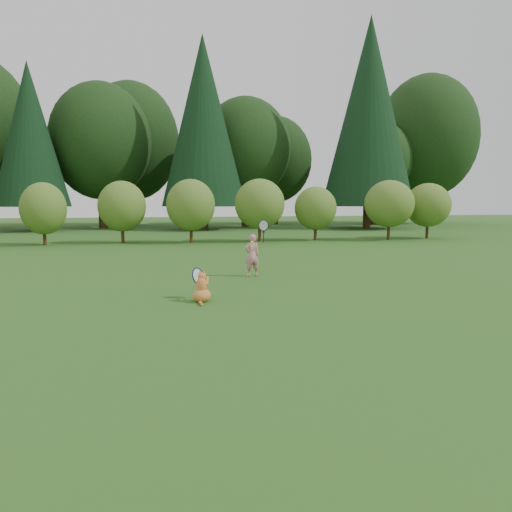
{
  "coord_description": "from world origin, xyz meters",
  "views": [
    {
      "loc": [
        -2.05,
        -9.06,
        1.81
      ],
      "look_at": [
        0.2,
        0.8,
        0.7
      ],
      "focal_mm": 35.0,
      "sensor_mm": 36.0,
      "label": 1
    }
  ],
  "objects": [
    {
      "name": "cat",
      "position": [
        -1.03,
        -0.14,
        0.29
      ],
      "size": [
        0.56,
        0.83,
        0.76
      ],
      "rotation": [
        0.0,
        0.0,
        -0.42
      ],
      "color": "orange",
      "rests_on": "ground"
    },
    {
      "name": "ground",
      "position": [
        0.0,
        0.0,
        0.0
      ],
      "size": [
        100.0,
        100.0,
        0.0
      ],
      "primitive_type": "plane",
      "color": "#235417",
      "rests_on": "ground"
    },
    {
      "name": "shrub_row",
      "position": [
        0.0,
        13.0,
        1.4
      ],
      "size": [
        28.0,
        3.0,
        2.8
      ],
      "primitive_type": null,
      "color": "#546E22",
      "rests_on": "ground"
    },
    {
      "name": "woodland_backdrop",
      "position": [
        0.0,
        23.0,
        7.5
      ],
      "size": [
        48.0,
        10.0,
        15.0
      ],
      "primitive_type": null,
      "color": "black",
      "rests_on": "ground"
    },
    {
      "name": "tennis_ball",
      "position": [
        0.15,
        0.95,
        0.97
      ],
      "size": [
        0.07,
        0.07,
        0.07
      ],
      "color": "gold",
      "rests_on": "ground"
    },
    {
      "name": "child",
      "position": [
        0.53,
        2.64,
        0.54
      ],
      "size": [
        0.58,
        0.33,
        1.54
      ],
      "rotation": [
        0.0,
        0.0,
        3.31
      ],
      "color": "#D57F8F",
      "rests_on": "ground"
    }
  ]
}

